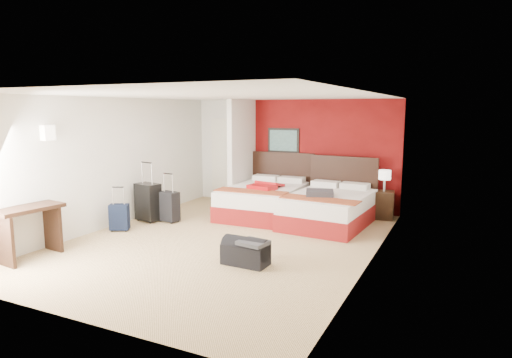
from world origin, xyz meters
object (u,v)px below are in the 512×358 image
Objects in this scene: table_lamp at (385,181)px; suitcase_black at (148,203)px; nightstand at (383,205)px; bed_left at (264,201)px; suitcase_charcoal at (169,208)px; desk at (30,232)px; duffel_bag at (246,253)px; suitcase_navy at (119,218)px; red_suitcase_open at (266,186)px; bed_right at (329,209)px.

table_lamp is 0.60× the size of suitcase_black.
table_lamp is at bearing 0.00° from nightstand.
bed_left is 2.78× the size of suitcase_black.
suitcase_charcoal is at bearing 28.02° from suitcase_black.
desk is (-4.46, -4.91, 0.11)m from nightstand.
suitcase_navy is at bearing 170.60° from duffel_bag.
duffel_bag is (1.04, -2.91, -0.14)m from bed_left.
table_lamp is at bearing 54.61° from desk.
table_lamp is 0.67× the size of duffel_bag.
duffel_bag is at bearing -60.62° from red_suitcase_open.
suitcase_charcoal is (-1.60, -1.24, -0.38)m from red_suitcase_open.
bed_left is 4.58m from desk.
red_suitcase_open is 3.03m from suitcase_navy.
red_suitcase_open reaches higher than bed_right.
bed_right is at bearing 54.56° from desk.
suitcase_navy reaches higher than duffel_bag.
suitcase_black is at bearing -155.20° from bed_right.
suitcase_black is (-2.03, -1.37, -0.30)m from red_suitcase_open.
desk reaches higher than bed_right.
red_suitcase_open is 1.01× the size of suitcase_black.
table_lamp reaches higher than suitcase_charcoal.
nightstand is 0.98× the size of suitcase_charcoal.
desk is at bearing -157.19° from duffel_bag.
suitcase_black reaches higher than suitcase_navy.
table_lamp is at bearing 39.33° from suitcase_black.
duffel_bag is (2.98, -0.61, -0.07)m from suitcase_navy.
bed_right is 4.29× the size of suitcase_navy.
suitcase_black reaches higher than bed_left.
suitcase_black is 3.31m from duffel_bag.
bed_right is at bearing 82.90° from duffel_bag.
nightstand is (2.29, 0.93, -0.38)m from red_suitcase_open.
bed_right reaches higher than duffel_bag.
table_lamp is at bearing 72.49° from duffel_bag.
red_suitcase_open is at bearing -47.07° from bed_left.
desk is at bearing -93.03° from suitcase_charcoal.
nightstand is 0.51m from table_lamp.
bed_right is at bearing 30.17° from suitcase_charcoal.
table_lamp reaches higher than bed_right.
bed_left is at bearing 48.52° from suitcase_black.
table_lamp is 4.91m from suitcase_black.
nightstand reaches higher than duffel_bag.
bed_right is 2.12× the size of desk.
bed_left is 4.35× the size of suitcase_navy.
suitcase_black is (-3.43, -1.31, 0.07)m from bed_right.
red_suitcase_open is (0.10, -0.10, 0.36)m from bed_left.
duffel_bag is at bearing -38.34° from suitcase_navy.
suitcase_charcoal is (-3.89, -2.17, 0.00)m from nightstand.
suitcase_charcoal is at bearing -154.62° from bed_right.
suitcase_black is 1.56× the size of suitcase_navy.
bed_right is 3.55× the size of nightstand.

